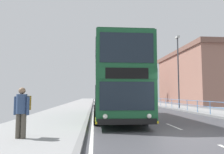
# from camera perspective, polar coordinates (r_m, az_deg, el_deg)

# --- Properties ---
(ground) EXTENTS (15.80, 140.00, 0.20)m
(ground) POSITION_cam_1_polar(r_m,az_deg,el_deg) (8.38, 18.03, -14.97)
(ground) COLOR #434348
(double_decker_bus_main) EXTENTS (2.83, 10.33, 4.46)m
(double_decker_bus_main) POSITION_cam_1_polar(r_m,az_deg,el_deg) (13.87, 0.99, -1.55)
(double_decker_bus_main) COLOR #19512D
(double_decker_bus_main) RESTS_ON ground
(background_bus_far_lane) EXTENTS (2.84, 10.13, 3.09)m
(background_bus_far_lane) POSITION_cam_1_polar(r_m,az_deg,el_deg) (40.00, 5.14, -4.55)
(background_bus_far_lane) COLOR red
(background_bus_far_lane) RESTS_ON ground
(pedestrian_railing_far_kerb) EXTENTS (0.05, 34.39, 0.96)m
(pedestrian_railing_far_kerb) POSITION_cam_1_polar(r_m,az_deg,el_deg) (23.87, 15.82, -6.43)
(pedestrian_railing_far_kerb) COLOR #598CC6
(pedestrian_railing_far_kerb) RESTS_ON ground
(pedestrian_with_backpack) EXTENTS (0.55, 0.58, 1.65)m
(pedestrian_with_backpack) POSITION_cam_1_polar(r_m,az_deg,el_deg) (7.62, -23.07, -7.83)
(pedestrian_with_backpack) COLOR #4C473D
(pedestrian_with_backpack) RESTS_ON ground
(street_lamp_far_side) EXTENTS (0.28, 0.60, 7.73)m
(street_lamp_far_side) POSITION_cam_1_polar(r_m,az_deg,el_deg) (23.76, 17.41, 2.86)
(street_lamp_far_side) COLOR #38383D
(street_lamp_far_side) RESTS_ON ground
(bare_tree_far_00) EXTENTS (2.02, 2.79, 7.27)m
(bare_tree_far_00) POSITION_cam_1_polar(r_m,az_deg,el_deg) (40.94, 9.02, -2.06)
(bare_tree_far_00) COLOR #423328
(bare_tree_far_00) RESTS_ON ground
(bare_tree_far_01) EXTENTS (2.61, 2.60, 4.93)m
(bare_tree_far_01) POSITION_cam_1_polar(r_m,az_deg,el_deg) (46.92, 6.79, -3.34)
(bare_tree_far_01) COLOR #423328
(bare_tree_far_01) RESTS_ON ground
(background_building_00) EXTENTS (11.57, 18.59, 8.88)m
(background_building_00) POSITION_cam_1_polar(r_m,az_deg,el_deg) (39.47, 24.22, -0.12)
(background_building_00) COLOR #936656
(background_building_00) RESTS_ON ground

